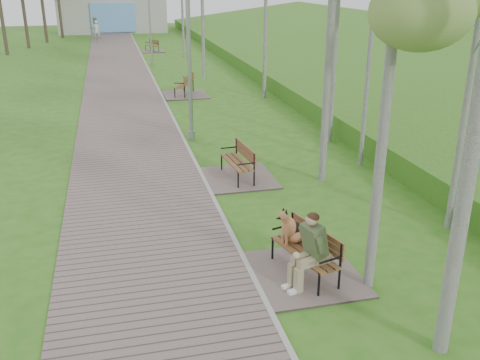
% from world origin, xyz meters
% --- Properties ---
extents(walkway, '(3.50, 67.00, 0.04)m').
position_xyz_m(walkway, '(-1.75, 21.50, 0.02)').
color(walkway, '#74615E').
rests_on(walkway, ground).
extents(kerb, '(0.10, 67.00, 0.05)m').
position_xyz_m(kerb, '(0.00, 21.50, 0.03)').
color(kerb, '#999993').
rests_on(kerb, ground).
extents(embankment, '(14.00, 70.00, 1.60)m').
position_xyz_m(embankment, '(12.00, 20.00, 0.00)').
color(embankment, '#53822C').
rests_on(embankment, ground).
extents(building_north, '(10.00, 5.20, 4.00)m').
position_xyz_m(building_north, '(-1.50, 50.97, 1.99)').
color(building_north, '#9E9E99').
rests_on(building_north, ground).
extents(bench_main, '(1.87, 2.08, 1.63)m').
position_xyz_m(bench_main, '(0.88, 3.59, 0.46)').
color(bench_main, '#74615E').
rests_on(bench_main, ground).
extents(bench_second, '(1.86, 2.06, 1.14)m').
position_xyz_m(bench_second, '(0.90, 8.75, 0.21)').
color(bench_second, '#74615E').
rests_on(bench_second, ground).
extents(bench_third, '(1.95, 2.16, 1.20)m').
position_xyz_m(bench_third, '(1.03, 19.81, 0.22)').
color(bench_third, '#74615E').
rests_on(bench_third, ground).
extents(bench_far, '(1.64, 1.83, 1.01)m').
position_xyz_m(bench_far, '(0.90, 35.45, 0.18)').
color(bench_far, '#74615E').
rests_on(bench_far, ground).
extents(lamp_post_second, '(0.22, 0.22, 5.63)m').
position_xyz_m(lamp_post_second, '(0.26, 12.60, 2.63)').
color(lamp_post_second, '#929499').
rests_on(lamp_post_second, ground).
extents(lamp_post_third, '(0.18, 0.18, 4.73)m').
position_xyz_m(lamp_post_third, '(0.33, 28.70, 2.21)').
color(lamp_post_third, '#929499').
rests_on(lamp_post_third, ground).
extents(lamp_post_far, '(0.19, 0.19, 5.01)m').
position_xyz_m(lamp_post_far, '(0.12, 51.14, 2.34)').
color(lamp_post_far, '#929499').
rests_on(lamp_post_far, ground).
extents(pedestrian_near, '(0.64, 0.46, 1.62)m').
position_xyz_m(pedestrian_near, '(-3.03, 43.92, 0.81)').
color(pedestrian_near, silver).
rests_on(pedestrian_near, ground).
extents(pedestrian_far, '(1.09, 0.98, 1.84)m').
position_xyz_m(pedestrian_far, '(-3.14, 44.57, 0.92)').
color(pedestrian_far, gray).
rests_on(pedestrian_far, ground).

